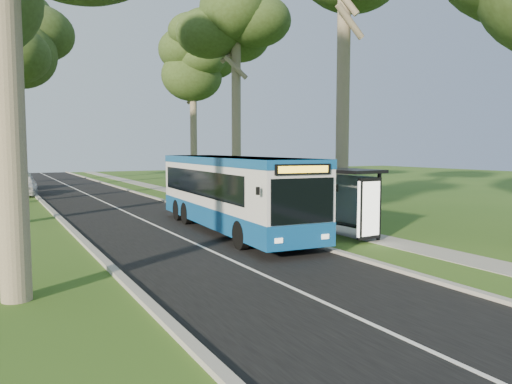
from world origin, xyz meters
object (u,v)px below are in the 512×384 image
bus (231,193)px  car_white (23,185)px  bus_stop_sign (280,198)px  litter_bin (307,222)px  car_silver (11,180)px  bus_shelter (352,190)px

bus → car_white: bus is taller
bus_stop_sign → litter_bin: size_ratio=2.77×
car_silver → bus: bearing=-55.7°
car_silver → car_white: bearing=-64.7°
car_white → car_silver: bearing=103.0°
bus_stop_sign → car_white: 24.16m
bus → litter_bin: bearing=-25.2°
bus_shelter → car_silver: bearing=103.4°
litter_bin → car_white: size_ratio=0.19×
bus_stop_sign → car_silver: (-8.64, 28.41, -0.62)m
bus_shelter → car_white: (-9.92, 24.97, -1.10)m
bus_shelter → car_white: 26.89m
bus_stop_sign → bus_shelter: (1.85, -2.21, 0.40)m
bus → bus_stop_sign: size_ratio=5.04×
litter_bin → car_silver: size_ratio=0.16×
bus → bus_shelter: bus is taller
bus → litter_bin: (2.72, -1.48, -1.17)m
bus_shelter → car_silver: 32.38m
litter_bin → car_white: bearing=112.1°
litter_bin → car_silver: 30.16m
bus → car_silver: (-7.14, 27.01, -0.75)m
bus_shelter → litter_bin: size_ratio=3.82×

